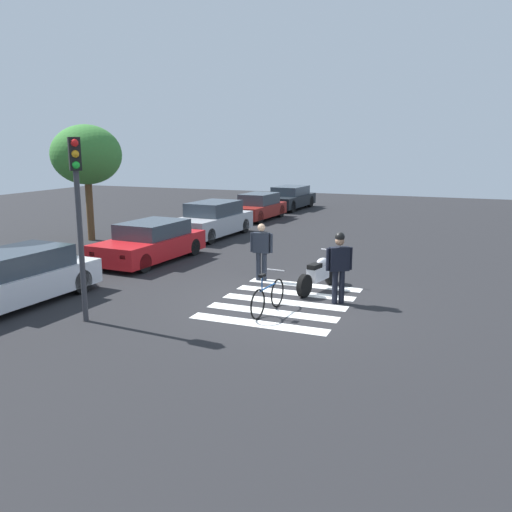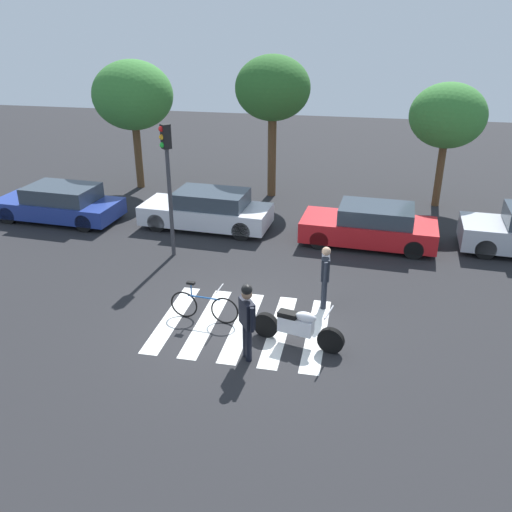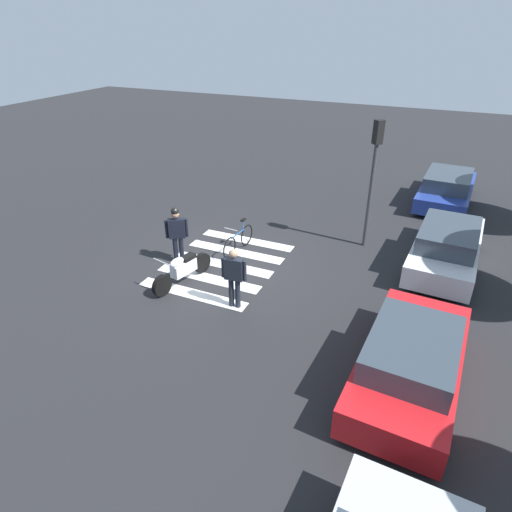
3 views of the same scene
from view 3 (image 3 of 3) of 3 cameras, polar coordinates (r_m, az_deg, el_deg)
name	(u,v)px [view 3 (image 3 of 3)]	position (r m, az deg, el deg)	size (l,w,h in m)	color
ground_plane	(223,264)	(13.60, -4.33, -1.06)	(60.00, 60.00, 0.00)	#232326
police_motorcycle	(183,269)	(12.57, -9.45, -1.68)	(2.15, 0.77, 1.02)	black
leaning_bicycle	(238,240)	(14.15, -2.27, 2.04)	(1.77, 0.46, 1.01)	black
officer_on_foot	(177,231)	(13.42, -10.19, 3.20)	(0.44, 0.58, 1.82)	black
officer_by_motorcycle	(234,275)	(11.16, -2.85, -2.42)	(0.25, 0.67, 1.68)	#1E232D
crosswalk_stripes	(223,264)	(13.59, -4.33, -1.05)	(4.05, 3.25, 0.01)	silver
car_blue_hatchback	(447,188)	(19.51, 23.41, 8.02)	(4.63, 2.14, 1.30)	black
car_white_van	(447,246)	(14.36, 23.41, 1.14)	(4.60, 2.04, 1.36)	black
car_red_convertible	(411,361)	(9.57, 19.35, -12.67)	(4.42, 2.10, 1.33)	black
traffic_light_pole	(374,164)	(14.15, 14.97, 11.35)	(0.34, 0.34, 4.07)	#38383D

